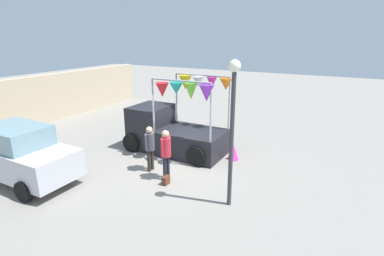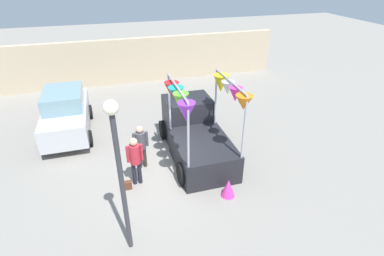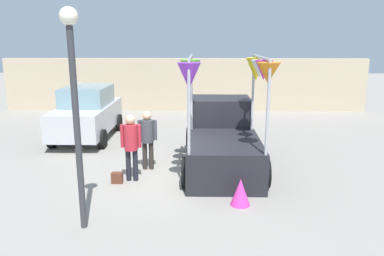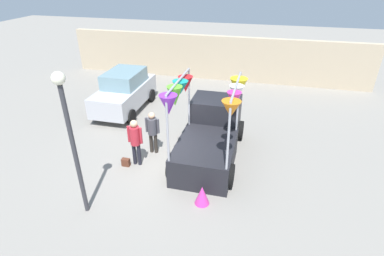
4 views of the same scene
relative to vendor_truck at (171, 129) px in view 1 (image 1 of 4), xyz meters
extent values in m
plane|color=gray|center=(-1.43, -0.86, -0.94)|extent=(60.00, 60.00, 0.00)
cube|color=black|center=(0.00, -0.98, -0.44)|extent=(1.90, 2.60, 1.00)
cube|color=black|center=(0.00, 1.02, -0.04)|extent=(1.80, 1.40, 1.80)
cube|color=#8CB2C6|center=(0.00, 1.02, 0.41)|extent=(1.76, 1.37, 0.60)
cylinder|color=black|center=(-0.95, 1.37, -0.56)|extent=(0.22, 0.76, 0.76)
cylinder|color=black|center=(0.95, 1.37, -0.56)|extent=(0.22, 0.76, 0.76)
cylinder|color=black|center=(-0.95, -1.68, -0.56)|extent=(0.22, 0.76, 0.76)
cylinder|color=black|center=(0.95, -1.68, -0.56)|extent=(0.22, 0.76, 0.76)
cylinder|color=#A5A5AD|center=(-0.87, 0.24, 1.12)|extent=(0.07, 0.07, 2.11)
cylinder|color=#A5A5AD|center=(0.87, 0.24, 1.12)|extent=(0.07, 0.07, 2.11)
cylinder|color=#A5A5AD|center=(-0.87, -2.20, 1.12)|extent=(0.07, 0.07, 2.11)
cylinder|color=#A5A5AD|center=(0.87, -2.20, 1.12)|extent=(0.07, 0.07, 2.11)
cylinder|color=#A5A5AD|center=(-0.87, -0.98, 2.18)|extent=(0.07, 2.44, 0.07)
cylinder|color=#A5A5AD|center=(0.87, -0.98, 2.18)|extent=(0.07, 2.44, 0.07)
cone|color=purple|center=(-0.87, -2.03, 1.82)|extent=(0.53, 0.53, 0.59)
cone|color=orange|center=(0.87, -2.03, 1.89)|extent=(0.69, 0.69, 0.46)
cone|color=#66CC33|center=(-0.87, -1.42, 1.84)|extent=(0.66, 0.66, 0.61)
cone|color=#D83399|center=(0.87, -1.42, 1.90)|extent=(0.53, 0.53, 0.46)
cone|color=teal|center=(-0.87, -0.81, 1.89)|extent=(0.68, 0.68, 0.43)
cone|color=white|center=(0.87, -0.81, 1.89)|extent=(0.64, 0.64, 0.44)
cone|color=red|center=(-0.87, -0.20, 1.78)|extent=(0.66, 0.66, 0.54)
cone|color=yellow|center=(0.87, -0.20, 1.83)|extent=(0.76, 0.76, 0.61)
cube|color=#B7B7BC|center=(-4.71, 2.84, -0.17)|extent=(1.70, 4.00, 0.90)
cube|color=#72939E|center=(-4.71, 2.99, 0.61)|extent=(1.50, 2.10, 0.66)
cylinder|color=black|center=(-3.86, 4.09, -0.62)|extent=(0.18, 0.64, 0.64)
cylinder|color=black|center=(-5.56, 1.59, -0.62)|extent=(0.18, 0.64, 0.64)
cylinder|color=black|center=(-3.86, 1.59, -0.62)|extent=(0.18, 0.64, 0.64)
cylinder|color=black|center=(-2.45, -1.28, -0.52)|extent=(0.13, 0.13, 0.82)
cylinder|color=black|center=(-2.27, -1.28, -0.52)|extent=(0.13, 0.13, 0.82)
cylinder|color=#B22633|center=(-2.36, -1.28, 0.21)|extent=(0.34, 0.34, 0.65)
sphere|color=tan|center=(-2.36, -1.28, 0.66)|extent=(0.25, 0.25, 0.25)
cylinder|color=#B22633|center=(-2.58, -1.28, 0.25)|extent=(0.09, 0.09, 0.59)
cylinder|color=#B22633|center=(-2.14, -1.28, 0.25)|extent=(0.09, 0.09, 0.59)
cylinder|color=#2D2823|center=(-2.15, -0.41, -0.54)|extent=(0.13, 0.13, 0.78)
cylinder|color=#2D2823|center=(-1.97, -0.41, -0.54)|extent=(0.13, 0.13, 0.78)
cylinder|color=#3F3F47|center=(-2.06, -0.41, 0.16)|extent=(0.34, 0.34, 0.62)
sphere|color=tan|center=(-2.06, -0.41, 0.59)|extent=(0.24, 0.24, 0.24)
cylinder|color=#3F3F47|center=(-2.28, -0.41, 0.19)|extent=(0.09, 0.09, 0.56)
cylinder|color=#3F3F47|center=(-1.84, -0.41, 0.19)|extent=(0.09, 0.09, 0.56)
cube|color=#592D1E|center=(-2.71, -1.48, -0.80)|extent=(0.28, 0.16, 0.28)
cylinder|color=#333338|center=(-2.86, -3.75, 0.95)|extent=(0.12, 0.12, 3.78)
sphere|color=#F2EDCC|center=(-2.86, -3.75, 3.00)|extent=(0.32, 0.32, 0.32)
cube|color=tan|center=(-1.43, 8.39, 0.36)|extent=(18.00, 0.36, 2.60)
cone|color=#D83399|center=(0.27, -2.68, -0.64)|extent=(0.61, 0.61, 0.60)
camera|label=1|loc=(-10.05, -6.42, 3.75)|focal=28.00mm
camera|label=2|loc=(-2.83, -9.26, 5.49)|focal=28.00mm
camera|label=3|loc=(-0.61, -10.31, 2.64)|focal=35.00mm
camera|label=4|loc=(1.61, -9.26, 5.22)|focal=28.00mm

